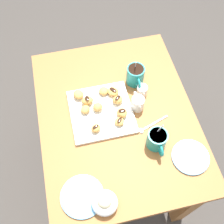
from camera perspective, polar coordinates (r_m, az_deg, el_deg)
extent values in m
plane|color=#423D38|center=(1.98, 0.68, -11.42)|extent=(8.00, 8.00, 0.00)
cube|color=#A36633|center=(1.30, 1.01, -1.16)|extent=(0.93, 0.73, 0.04)
cube|color=#A36633|center=(1.83, -11.53, 2.16)|extent=(0.07, 0.07, 0.71)
cube|color=#A36633|center=(1.88, 7.07, 5.72)|extent=(0.07, 0.07, 0.71)
cube|color=#A36633|center=(1.60, 15.67, -18.04)|extent=(0.07, 0.07, 0.71)
cube|color=white|center=(1.29, -2.27, 0.08)|extent=(0.29, 0.29, 0.02)
cylinder|color=teal|center=(1.36, 4.90, 7.70)|extent=(0.09, 0.09, 0.10)
torus|color=teal|center=(1.33, 5.54, 6.03)|extent=(0.06, 0.01, 0.06)
cylinder|color=black|center=(1.33, 5.04, 8.84)|extent=(0.08, 0.08, 0.01)
cylinder|color=silver|center=(1.34, 4.83, 9.27)|extent=(0.04, 0.01, 0.13)
cylinder|color=teal|center=(1.20, 9.36, -5.66)|extent=(0.09, 0.09, 0.09)
torus|color=teal|center=(1.18, 10.17, -7.87)|extent=(0.06, 0.01, 0.06)
cylinder|color=black|center=(1.17, 9.62, -4.89)|extent=(0.07, 0.07, 0.01)
cylinder|color=silver|center=(1.18, 9.34, -4.23)|extent=(0.01, 0.05, 0.11)
cylinder|color=white|center=(1.28, 5.42, 1.78)|extent=(0.06, 0.06, 0.07)
cone|color=white|center=(1.25, 5.87, 1.32)|extent=(0.02, 0.02, 0.02)
torus|color=white|center=(1.30, 4.96, 3.33)|extent=(0.05, 0.01, 0.05)
cylinder|color=white|center=(1.26, 5.53, 2.50)|extent=(0.05, 0.05, 0.01)
ellipsoid|color=white|center=(1.12, -1.52, -18.48)|extent=(0.10, 0.10, 0.06)
sphere|color=#F4E5B2|center=(1.10, -1.55, -18.27)|extent=(0.06, 0.06, 0.06)
ellipsoid|color=green|center=(1.08, -1.44, -18.67)|extent=(0.02, 0.03, 0.01)
cylinder|color=white|center=(1.34, 6.31, 4.50)|extent=(0.05, 0.05, 0.05)
cone|color=white|center=(1.31, 6.68, 4.06)|extent=(0.02, 0.02, 0.02)
torus|color=white|center=(1.35, 5.90, 5.79)|extent=(0.04, 0.01, 0.04)
cylinder|color=black|center=(1.32, 6.40, 5.03)|extent=(0.04, 0.04, 0.01)
cylinder|color=#66A8DB|center=(1.24, 16.12, -9.05)|extent=(0.16, 0.16, 0.01)
cylinder|color=#66A8DB|center=(1.15, -6.26, -17.17)|extent=(0.18, 0.18, 0.01)
cube|color=silver|center=(1.28, 8.90, -2.31)|extent=(0.06, 0.14, 0.00)
ellipsoid|color=silver|center=(1.25, 6.15, -3.89)|extent=(0.03, 0.02, 0.01)
ellipsoid|color=#DBA351|center=(1.32, -1.77, 4.40)|extent=(0.06, 0.06, 0.03)
ellipsoid|color=#DBA351|center=(1.29, -5.19, 2.35)|extent=(0.05, 0.06, 0.04)
ellipsoid|color=black|center=(1.28, -5.26, 2.85)|extent=(0.03, 0.02, 0.00)
ellipsoid|color=#DBA351|center=(1.29, 1.19, 2.53)|extent=(0.06, 0.06, 0.04)
ellipsoid|color=black|center=(1.27, 1.21, 3.02)|extent=(0.03, 0.04, 0.00)
ellipsoid|color=#DBA351|center=(1.25, 2.11, -0.19)|extent=(0.06, 0.06, 0.04)
ellipsoid|color=black|center=(1.24, 2.14, 0.29)|extent=(0.02, 0.03, 0.00)
ellipsoid|color=#DBA351|center=(1.32, 0.23, 4.28)|extent=(0.08, 0.08, 0.03)
ellipsoid|color=black|center=(1.31, 0.23, 4.69)|extent=(0.04, 0.04, 0.00)
ellipsoid|color=#DBA351|center=(1.22, -3.42, -3.45)|extent=(0.06, 0.06, 0.03)
ellipsoid|color=black|center=(1.21, -3.46, -3.08)|extent=(0.03, 0.03, 0.00)
ellipsoid|color=#DBA351|center=(1.32, -7.05, 3.63)|extent=(0.07, 0.06, 0.04)
ellipsoid|color=#DBA351|center=(1.27, -3.02, 1.03)|extent=(0.06, 0.06, 0.04)
ellipsoid|color=#DBA351|center=(1.24, 1.46, -2.09)|extent=(0.06, 0.06, 0.03)
ellipsoid|color=black|center=(1.22, 1.48, -1.74)|extent=(0.03, 0.03, 0.00)
ellipsoid|color=#DBA351|center=(1.27, -5.61, 0.52)|extent=(0.06, 0.06, 0.03)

